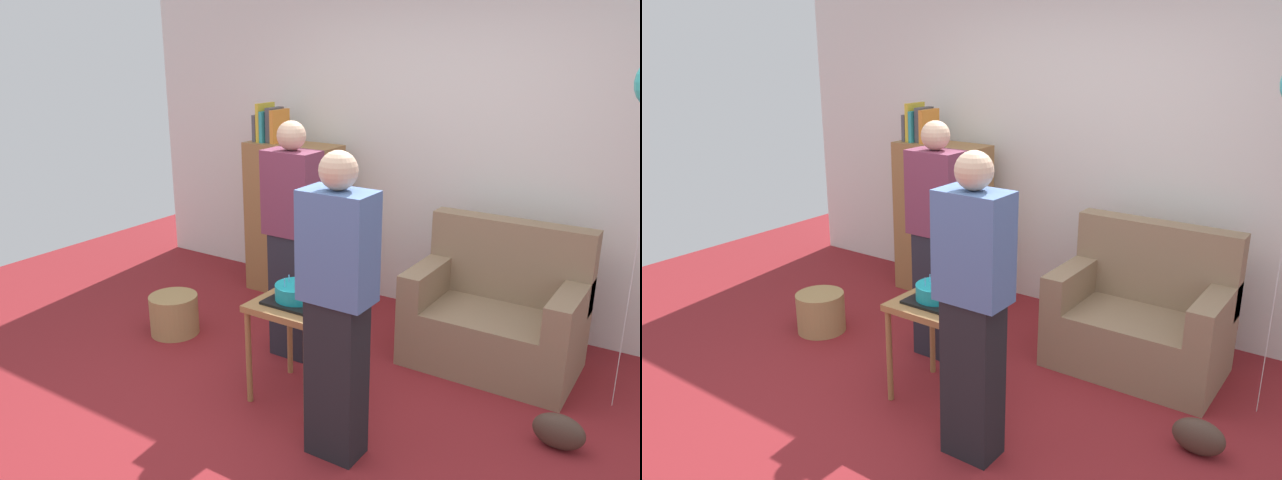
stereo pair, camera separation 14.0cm
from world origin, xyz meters
TOP-DOWN VIEW (x-y plane):
  - ground_plane at (0.00, 0.00)m, footprint 8.00×8.00m
  - wall_back at (0.00, 2.05)m, footprint 6.00×0.10m
  - couch at (0.65, 1.37)m, footprint 1.10×0.70m
  - bookshelf at (-1.24, 1.67)m, footprint 0.80×0.36m
  - side_table at (-0.21, 0.28)m, footprint 0.48×0.48m
  - birthday_cake at (-0.21, 0.28)m, footprint 0.32×0.32m
  - person_blowing_candles at (-0.56, 0.72)m, footprint 0.36×0.22m
  - person_holding_cake at (0.29, -0.07)m, footprint 0.36×0.22m
  - wicker_basket at (-1.50, 0.50)m, footprint 0.36×0.36m
  - handbag at (1.27, 0.62)m, footprint 0.28×0.14m

SIDE VIEW (x-z plane):
  - ground_plane at x=0.00m, z-range 0.00..0.00m
  - handbag at x=1.27m, z-range 0.00..0.20m
  - wicker_basket at x=-1.50m, z-range 0.00..0.30m
  - couch at x=0.65m, z-range -0.14..0.82m
  - side_table at x=-0.21m, z-range 0.22..0.85m
  - bookshelf at x=-1.24m, z-range -0.13..1.48m
  - birthday_cake at x=-0.21m, z-range 0.60..0.77m
  - person_blowing_candles at x=-0.56m, z-range 0.02..1.65m
  - person_holding_cake at x=0.29m, z-range 0.02..1.65m
  - wall_back at x=0.00m, z-range 0.00..2.70m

